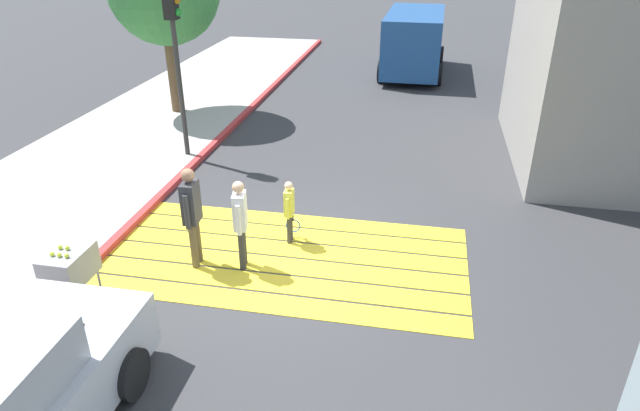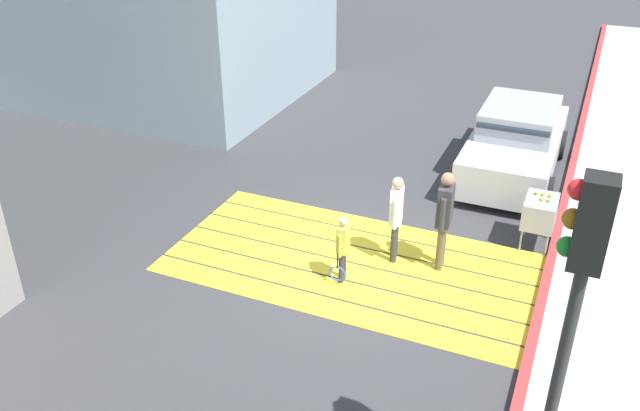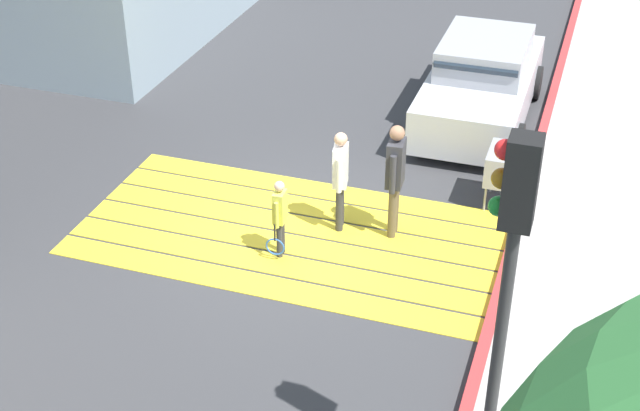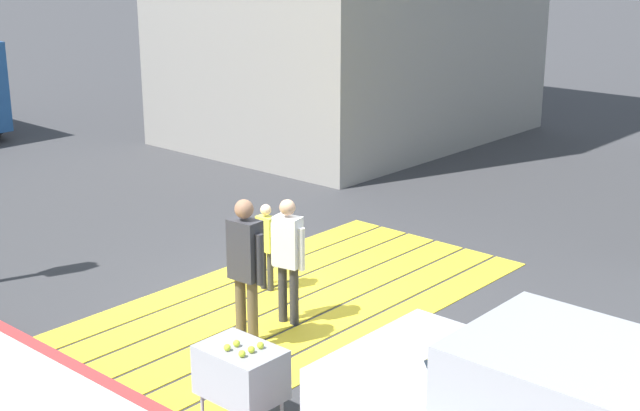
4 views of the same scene
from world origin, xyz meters
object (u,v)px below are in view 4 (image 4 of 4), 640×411
pedestrian_adult_trailing (245,263)px  pedestrian_adult_lead (288,252)px  pedestrian_child_with_racket (266,243)px  tennis_ball_cart (241,372)px

pedestrian_adult_trailing → pedestrian_adult_lead: bearing=6.5°
pedestrian_adult_trailing → pedestrian_child_with_racket: 1.81m
pedestrian_adult_lead → pedestrian_adult_trailing: size_ratio=0.89×
pedestrian_adult_lead → pedestrian_child_with_racket: (0.60, 0.98, -0.25)m
pedestrian_adult_trailing → pedestrian_child_with_racket: pedestrian_adult_trailing is taller
tennis_ball_cart → pedestrian_child_with_racket: size_ratio=0.82×
pedestrian_adult_lead → pedestrian_adult_trailing: (-0.81, -0.09, 0.12)m
pedestrian_adult_trailing → pedestrian_child_with_racket: (1.41, 1.08, -0.37)m
tennis_ball_cart → pedestrian_adult_trailing: 2.05m
pedestrian_adult_lead → pedestrian_child_with_racket: pedestrian_adult_lead is taller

